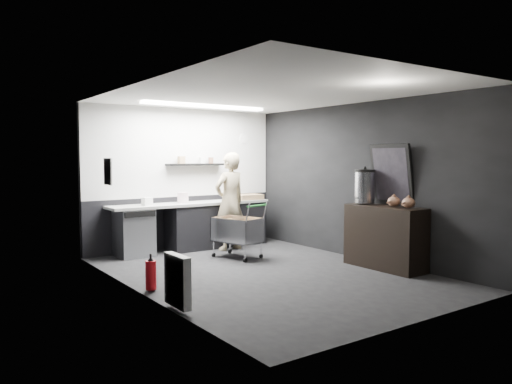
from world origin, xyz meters
TOP-DOWN VIEW (x-y plane):
  - floor at (0.00, 0.00)m, footprint 5.50×5.50m
  - ceiling at (0.00, 0.00)m, footprint 5.50×5.50m
  - wall_back at (0.00, 2.75)m, footprint 5.50×0.00m
  - wall_front at (0.00, -2.75)m, footprint 5.50×0.00m
  - wall_left at (-2.00, 0.00)m, footprint 0.00×5.50m
  - wall_right at (2.00, 0.00)m, footprint 0.00×5.50m
  - kitchen_wall_panel at (0.00, 2.73)m, footprint 3.95×0.02m
  - dado_panel at (0.00, 2.73)m, footprint 3.95×0.02m
  - floating_shelf at (0.20, 2.62)m, footprint 1.20×0.22m
  - wall_clock at (1.40, 2.72)m, footprint 0.20×0.03m
  - poster at (-1.98, 1.30)m, footprint 0.02×0.30m
  - poster_red_band at (-1.98, 1.30)m, footprint 0.02×0.22m
  - radiator at (-1.94, -0.90)m, footprint 0.10×0.50m
  - ceiling_strip at (0.00, 1.85)m, footprint 2.40×0.20m
  - prep_counter at (0.14, 2.42)m, footprint 3.20×0.61m
  - person at (0.58, 1.97)m, footprint 0.72×0.52m
  - shopping_cart at (0.27, 1.25)m, footprint 0.75×1.02m
  - sideboard at (1.74, -0.77)m, footprint 0.57×1.32m
  - fire_extinguisher at (-1.85, 0.07)m, footprint 0.14×0.14m
  - cardboard_box at (1.28, 2.37)m, footprint 0.54×0.42m
  - pink_tub at (-0.18, 2.42)m, footprint 0.20×0.20m
  - white_container at (-0.92, 2.37)m, footprint 0.18×0.15m

SIDE VIEW (x-z plane):
  - floor at x=0.00m, z-range 0.00..0.00m
  - fire_extinguisher at x=-1.85m, z-range -0.01..0.47m
  - radiator at x=-1.94m, z-range 0.05..0.65m
  - shopping_cart at x=0.27m, z-range -0.02..0.94m
  - prep_counter at x=0.14m, z-range 0.01..0.91m
  - dado_panel at x=0.00m, z-range 0.00..1.00m
  - sideboard at x=1.74m, z-range -0.36..1.61m
  - person at x=0.58m, z-range 0.00..1.85m
  - cardboard_box at x=1.28m, z-range 0.90..1.00m
  - white_container at x=-0.92m, z-range 0.90..1.04m
  - pink_tub at x=-0.18m, z-range 0.90..1.10m
  - wall_back at x=0.00m, z-range -1.40..4.10m
  - wall_front at x=0.00m, z-range -1.40..4.10m
  - wall_left at x=-2.00m, z-range -1.40..4.10m
  - wall_right at x=2.00m, z-range -1.40..4.10m
  - poster at x=-1.98m, z-range 1.35..1.75m
  - floating_shelf at x=0.20m, z-range 1.60..1.64m
  - poster_red_band at x=-1.98m, z-range 1.57..1.67m
  - kitchen_wall_panel at x=0.00m, z-range 1.00..2.70m
  - wall_clock at x=1.40m, z-range 2.05..2.25m
  - ceiling_strip at x=0.00m, z-range 2.65..2.69m
  - ceiling at x=0.00m, z-range 2.70..2.70m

